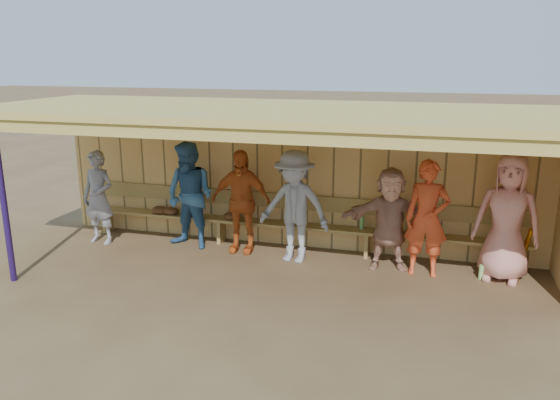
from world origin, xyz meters
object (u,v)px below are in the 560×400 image
(player_f, at_px, (390,219))
(player_g, at_px, (427,219))
(player_d, at_px, (241,201))
(player_h, at_px, (507,218))
(player_e, at_px, (294,207))
(player_c, at_px, (190,196))
(bench, at_px, (292,219))
(player_a, at_px, (99,197))

(player_f, bearing_deg, player_g, -17.29)
(player_d, distance_m, player_h, 4.13)
(player_e, bearing_deg, player_g, 8.01)
(player_c, xyz_separation_m, bench, (1.69, 0.43, -0.39))
(player_e, distance_m, bench, 0.71)
(player_e, height_order, bench, player_e)
(player_a, bearing_deg, player_f, 6.17)
(player_a, bearing_deg, player_g, 5.06)
(player_h, xyz_separation_m, bench, (-3.33, 0.46, -0.42))
(player_c, distance_m, player_f, 3.36)
(player_c, bearing_deg, player_a, -159.85)
(bench, bearing_deg, player_h, -7.93)
(player_a, relative_size, player_e, 0.91)
(player_f, bearing_deg, player_c, 171.00)
(bench, bearing_deg, player_d, -153.80)
(player_a, xyz_separation_m, player_d, (2.54, 0.26, 0.05))
(player_h, bearing_deg, player_d, -169.07)
(player_d, relative_size, player_h, 0.92)
(player_h, bearing_deg, player_e, -166.02)
(player_g, bearing_deg, player_c, 176.46)
(player_f, distance_m, player_h, 1.67)
(player_f, xyz_separation_m, player_g, (0.55, -0.09, 0.08))
(player_f, relative_size, player_h, 0.85)
(player_g, bearing_deg, player_f, 169.35)
(player_c, bearing_deg, bench, 26.71)
(player_c, relative_size, player_e, 1.01)
(player_a, relative_size, bench, 0.22)
(player_f, bearing_deg, player_e, 175.29)
(player_c, relative_size, player_h, 0.97)
(player_e, height_order, player_g, player_e)
(player_a, distance_m, bench, 3.41)
(player_h, bearing_deg, bench, -175.95)
(player_f, relative_size, player_g, 0.91)
(player_c, bearing_deg, player_f, 11.40)
(player_a, distance_m, player_f, 5.01)
(player_c, distance_m, bench, 1.79)
(bench, bearing_deg, player_e, -72.34)
(player_f, bearing_deg, bench, 155.66)
(player_c, xyz_separation_m, player_g, (3.91, -0.15, -0.04))
(player_f, relative_size, bench, 0.21)
(player_h, bearing_deg, player_c, -168.41)
(player_g, bearing_deg, player_h, 4.57)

